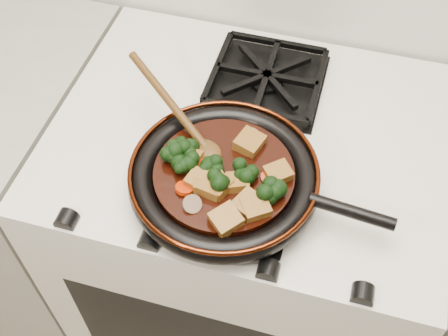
# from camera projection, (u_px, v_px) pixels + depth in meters

# --- Properties ---
(stove) EXTENTS (0.76, 0.60, 0.90)m
(stove) POSITION_uv_depth(u_px,v_px,m) (243.00, 248.00, 1.43)
(stove) COLOR silver
(stove) RESTS_ON ground
(burner_grate_front) EXTENTS (0.23, 0.23, 0.03)m
(burner_grate_front) POSITION_uv_depth(u_px,v_px,m) (231.00, 185.00, 0.98)
(burner_grate_front) COLOR black
(burner_grate_front) RESTS_ON stove
(burner_grate_back) EXTENTS (0.23, 0.23, 0.03)m
(burner_grate_back) POSITION_uv_depth(u_px,v_px,m) (267.00, 78.00, 1.15)
(burner_grate_back) COLOR black
(burner_grate_back) RESTS_ON stove
(skillet) EXTENTS (0.45, 0.33, 0.05)m
(skillet) POSITION_uv_depth(u_px,v_px,m) (225.00, 178.00, 0.96)
(skillet) COLOR black
(skillet) RESTS_ON burner_grate_front
(braising_sauce) EXTENTS (0.24, 0.24, 0.02)m
(braising_sauce) POSITION_uv_depth(u_px,v_px,m) (224.00, 176.00, 0.95)
(braising_sauce) COLOR black
(braising_sauce) RESTS_ON skillet
(tofu_cube_0) EXTENTS (0.06, 0.06, 0.03)m
(tofu_cube_0) POSITION_uv_depth(u_px,v_px,m) (255.00, 208.00, 0.89)
(tofu_cube_0) COLOR brown
(tofu_cube_0) RESTS_ON braising_sauce
(tofu_cube_1) EXTENTS (0.05, 0.05, 0.02)m
(tofu_cube_1) POSITION_uv_depth(u_px,v_px,m) (209.00, 174.00, 0.93)
(tofu_cube_1) COLOR brown
(tofu_cube_1) RESTS_ON braising_sauce
(tofu_cube_2) EXTENTS (0.04, 0.04, 0.03)m
(tofu_cube_2) POSITION_uv_depth(u_px,v_px,m) (190.00, 159.00, 0.95)
(tofu_cube_2) COLOR brown
(tofu_cube_2) RESTS_ON braising_sauce
(tofu_cube_3) EXTENTS (0.06, 0.06, 0.03)m
(tofu_cube_3) POSITION_uv_depth(u_px,v_px,m) (278.00, 174.00, 0.93)
(tofu_cube_3) COLOR brown
(tofu_cube_3) RESTS_ON braising_sauce
(tofu_cube_4) EXTENTS (0.06, 0.06, 0.03)m
(tofu_cube_4) POSITION_uv_depth(u_px,v_px,m) (248.00, 204.00, 0.90)
(tofu_cube_4) COLOR brown
(tofu_cube_4) RESTS_ON braising_sauce
(tofu_cube_5) EXTENTS (0.05, 0.05, 0.03)m
(tofu_cube_5) POSITION_uv_depth(u_px,v_px,m) (212.00, 187.00, 0.92)
(tofu_cube_5) COLOR brown
(tofu_cube_5) RESTS_ON braising_sauce
(tofu_cube_6) EXTENTS (0.06, 0.06, 0.03)m
(tofu_cube_6) POSITION_uv_depth(u_px,v_px,m) (249.00, 143.00, 0.97)
(tofu_cube_6) COLOR brown
(tofu_cube_6) RESTS_ON braising_sauce
(tofu_cube_7) EXTENTS (0.05, 0.05, 0.02)m
(tofu_cube_7) POSITION_uv_depth(u_px,v_px,m) (237.00, 182.00, 0.92)
(tofu_cube_7) COLOR brown
(tofu_cube_7) RESTS_ON braising_sauce
(tofu_cube_8) EXTENTS (0.05, 0.05, 0.02)m
(tofu_cube_8) POSITION_uv_depth(u_px,v_px,m) (217.00, 185.00, 0.92)
(tofu_cube_8) COLOR brown
(tofu_cube_8) RESTS_ON braising_sauce
(tofu_cube_9) EXTENTS (0.05, 0.05, 0.02)m
(tofu_cube_9) POSITION_uv_depth(u_px,v_px,m) (199.00, 181.00, 0.92)
(tofu_cube_9) COLOR brown
(tofu_cube_9) RESTS_ON braising_sauce
(tofu_cube_10) EXTENTS (0.05, 0.05, 0.03)m
(tofu_cube_10) POSITION_uv_depth(u_px,v_px,m) (204.00, 184.00, 0.92)
(tofu_cube_10) COLOR brown
(tofu_cube_10) RESTS_ON braising_sauce
(tofu_cube_11) EXTENTS (0.06, 0.06, 0.03)m
(tofu_cube_11) POSITION_uv_depth(u_px,v_px,m) (226.00, 220.00, 0.88)
(tofu_cube_11) COLOR brown
(tofu_cube_11) RESTS_ON braising_sauce
(broccoli_floret_0) EXTENTS (0.07, 0.07, 0.08)m
(broccoli_floret_0) POSITION_uv_depth(u_px,v_px,m) (185.00, 167.00, 0.94)
(broccoli_floret_0) COLOR black
(broccoli_floret_0) RESTS_ON braising_sauce
(broccoli_floret_1) EXTENTS (0.08, 0.08, 0.07)m
(broccoli_floret_1) POSITION_uv_depth(u_px,v_px,m) (212.00, 165.00, 0.94)
(broccoli_floret_1) COLOR black
(broccoli_floret_1) RESTS_ON braising_sauce
(broccoli_floret_2) EXTENTS (0.06, 0.07, 0.06)m
(broccoli_floret_2) POSITION_uv_depth(u_px,v_px,m) (185.00, 150.00, 0.96)
(broccoli_floret_2) COLOR black
(broccoli_floret_2) RESTS_ON braising_sauce
(broccoli_floret_3) EXTENTS (0.08, 0.08, 0.07)m
(broccoli_floret_3) POSITION_uv_depth(u_px,v_px,m) (184.00, 149.00, 0.97)
(broccoli_floret_3) COLOR black
(broccoli_floret_3) RESTS_ON braising_sauce
(broccoli_floret_4) EXTENTS (0.08, 0.08, 0.06)m
(broccoli_floret_4) POSITION_uv_depth(u_px,v_px,m) (245.00, 174.00, 0.93)
(broccoli_floret_4) COLOR black
(broccoli_floret_4) RESTS_ON braising_sauce
(broccoli_floret_5) EXTENTS (0.09, 0.08, 0.07)m
(broccoli_floret_5) POSITION_uv_depth(u_px,v_px,m) (274.00, 193.00, 0.91)
(broccoli_floret_5) COLOR black
(broccoli_floret_5) RESTS_ON braising_sauce
(broccoli_floret_6) EXTENTS (0.06, 0.06, 0.06)m
(broccoli_floret_6) POSITION_uv_depth(u_px,v_px,m) (217.00, 187.00, 0.91)
(broccoli_floret_6) COLOR black
(broccoli_floret_6) RESTS_ON braising_sauce
(broccoli_floret_7) EXTENTS (0.09, 0.09, 0.07)m
(broccoli_floret_7) POSITION_uv_depth(u_px,v_px,m) (177.00, 155.00, 0.95)
(broccoli_floret_7) COLOR black
(broccoli_floret_7) RESTS_ON braising_sauce
(carrot_coin_0) EXTENTS (0.03, 0.03, 0.01)m
(carrot_coin_0) POSITION_uv_depth(u_px,v_px,m) (270.00, 177.00, 0.93)
(carrot_coin_0) COLOR #B12604
(carrot_coin_0) RESTS_ON braising_sauce
(carrot_coin_1) EXTENTS (0.03, 0.03, 0.02)m
(carrot_coin_1) POSITION_uv_depth(u_px,v_px,m) (184.00, 188.00, 0.92)
(carrot_coin_1) COLOR #B12604
(carrot_coin_1) RESTS_ON braising_sauce
(carrot_coin_2) EXTENTS (0.03, 0.03, 0.02)m
(carrot_coin_2) POSITION_uv_depth(u_px,v_px,m) (225.00, 182.00, 0.93)
(carrot_coin_2) COLOR #B12604
(carrot_coin_2) RESTS_ON braising_sauce
(carrot_coin_3) EXTENTS (0.03, 0.03, 0.02)m
(carrot_coin_3) POSITION_uv_depth(u_px,v_px,m) (203.00, 167.00, 0.95)
(carrot_coin_3) COLOR #B12604
(carrot_coin_3) RESTS_ON braising_sauce
(mushroom_slice_0) EXTENTS (0.04, 0.04, 0.02)m
(mushroom_slice_0) POSITION_uv_depth(u_px,v_px,m) (192.00, 204.00, 0.90)
(mushroom_slice_0) COLOR brown
(mushroom_slice_0) RESTS_ON braising_sauce
(mushroom_slice_1) EXTENTS (0.04, 0.04, 0.02)m
(mushroom_slice_1) POSITION_uv_depth(u_px,v_px,m) (251.00, 137.00, 0.98)
(mushroom_slice_1) COLOR brown
(mushroom_slice_1) RESTS_ON braising_sauce
(mushroom_slice_2) EXTENTS (0.04, 0.04, 0.03)m
(mushroom_slice_2) POSITION_uv_depth(u_px,v_px,m) (264.00, 197.00, 0.91)
(mushroom_slice_2) COLOR brown
(mushroom_slice_2) RESTS_ON braising_sauce
(wooden_spoon) EXTENTS (0.14, 0.11, 0.24)m
(wooden_spoon) POSITION_uv_depth(u_px,v_px,m) (186.00, 122.00, 0.99)
(wooden_spoon) COLOR #492D0F
(wooden_spoon) RESTS_ON braising_sauce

